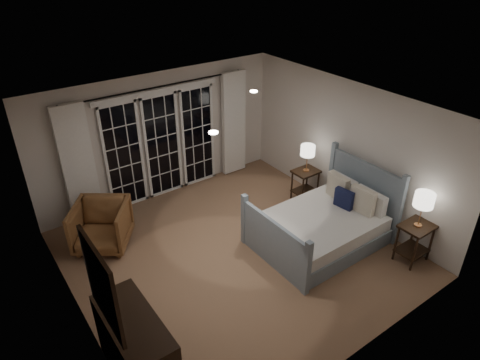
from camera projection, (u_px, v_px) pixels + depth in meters
floor at (235, 254)px, 7.16m from camera, size 5.00×5.00×0.00m
ceiling at (234, 112)px, 5.92m from camera, size 5.00×5.00×0.00m
wall_left at (69, 251)px, 5.27m from camera, size 0.02×5.00×2.50m
wall_right at (346, 148)px, 7.81m from camera, size 0.02×5.00×2.50m
wall_back at (161, 136)px, 8.30m from camera, size 5.00×0.02×2.50m
wall_front at (363, 283)px, 4.78m from camera, size 5.00×0.02×2.50m
french_doors at (162, 144)px, 8.35m from camera, size 2.50×0.04×2.20m
curtain_rod at (158, 87)px, 7.73m from camera, size 3.50×0.03×0.03m
curtain_left at (78, 166)px, 7.43m from camera, size 0.55×0.10×2.25m
curtain_right at (234, 124)px, 9.10m from camera, size 0.55×0.10×2.25m
downlight_a at (254, 91)px, 6.75m from camera, size 0.12×0.12×0.01m
downlight_b at (213, 133)px, 5.34m from camera, size 0.12×0.12×0.01m
bed at (323, 226)px, 7.31m from camera, size 2.13×1.52×1.24m
nightstand_left at (415, 237)px, 6.81m from camera, size 0.52×0.42×0.68m
nightstand_right at (305, 180)px, 8.46m from camera, size 0.49×0.39×0.64m
lamp_left at (424, 200)px, 6.46m from camera, size 0.30×0.30×0.59m
lamp_right at (308, 151)px, 8.14m from camera, size 0.28×0.28×0.54m
armchair at (101, 226)px, 7.16m from camera, size 1.22×1.23×0.81m
dresser at (137, 348)px, 4.98m from camera, size 0.54×1.28×0.91m
mirror at (102, 286)px, 4.32m from camera, size 0.05×0.85×1.00m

